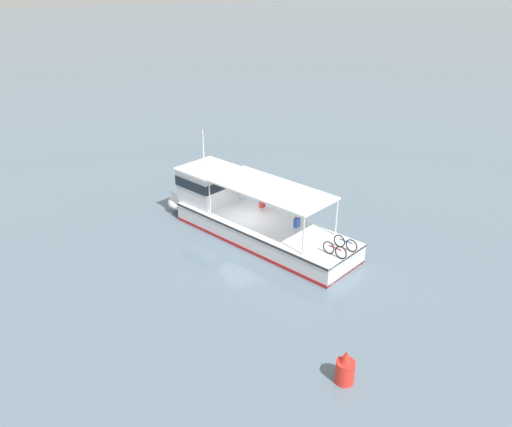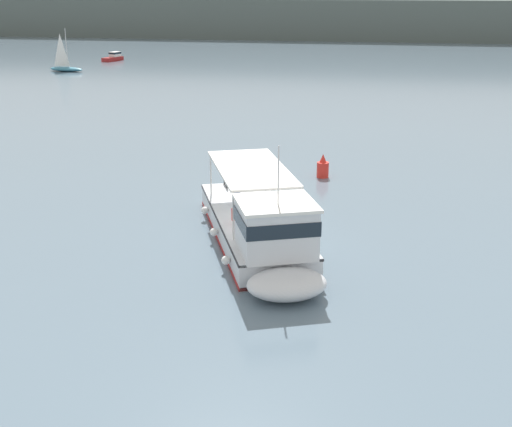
# 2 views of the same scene
# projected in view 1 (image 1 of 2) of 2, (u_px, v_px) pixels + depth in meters

# --- Properties ---
(ground_plane) EXTENTS (400.00, 400.00, 0.00)m
(ground_plane) POSITION_uv_depth(u_px,v_px,m) (244.00, 235.00, 28.69)
(ground_plane) COLOR slate
(ferry_main) EXTENTS (7.62, 12.94, 5.32)m
(ferry_main) POSITION_uv_depth(u_px,v_px,m) (243.00, 214.00, 28.74)
(ferry_main) COLOR silver
(ferry_main) RESTS_ON ground
(channel_buoy) EXTENTS (0.70, 0.70, 1.40)m
(channel_buoy) POSITION_uv_depth(u_px,v_px,m) (345.00, 369.00, 18.28)
(channel_buoy) COLOR red
(channel_buoy) RESTS_ON ground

